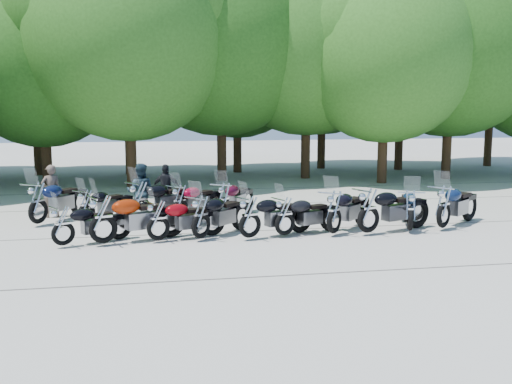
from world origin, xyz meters
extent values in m
plane|color=gray|center=(0.00, 0.00, 0.00)|extent=(90.00, 90.00, 0.00)
cylinder|color=#3A2614|center=(-7.25, 12.84, 1.65)|extent=(0.44, 0.44, 3.31)
sphere|color=#286319|center=(-7.25, 12.84, 5.32)|extent=(7.31, 7.31, 7.31)
cylinder|color=#3A2614|center=(-3.57, 11.24, 1.97)|extent=(0.44, 0.44, 3.93)
sphere|color=#357721|center=(-3.57, 11.24, 6.33)|extent=(8.70, 8.70, 8.70)
cylinder|color=#3A2614|center=(0.54, 13.09, 2.06)|extent=(0.44, 0.44, 4.13)
sphere|color=#286319|center=(0.54, 13.09, 6.64)|extent=(9.13, 9.13, 9.13)
cylinder|color=#3A2614|center=(4.61, 13.20, 2.05)|extent=(0.44, 0.44, 4.09)
sphere|color=#357721|center=(4.61, 13.20, 6.58)|extent=(9.04, 9.04, 9.04)
cylinder|color=#3A2614|center=(7.55, 10.82, 1.81)|extent=(0.44, 0.44, 3.62)
sphere|color=#357721|center=(7.55, 10.82, 5.82)|extent=(8.00, 8.00, 8.00)
cylinder|color=#3A2614|center=(11.20, 11.78, 1.99)|extent=(0.44, 0.44, 3.98)
sphere|color=#286319|center=(11.20, 11.78, 6.40)|extent=(8.79, 8.79, 8.79)
cylinder|color=#3A2614|center=(-8.29, 16.97, 1.76)|extent=(0.44, 0.44, 3.52)
sphere|color=#357721|center=(-8.29, 16.97, 5.66)|extent=(7.78, 7.78, 7.78)
cylinder|color=#3A2614|center=(-3.76, 16.43, 1.71)|extent=(0.44, 0.44, 3.42)
sphere|color=#286319|center=(-3.76, 16.43, 5.50)|extent=(7.56, 7.56, 7.56)
cylinder|color=#3A2614|center=(1.80, 16.47, 1.78)|extent=(0.44, 0.44, 3.56)
sphere|color=#286319|center=(1.80, 16.47, 5.73)|extent=(7.88, 7.88, 7.88)
cylinder|color=#3A2614|center=(6.69, 17.47, 1.88)|extent=(0.44, 0.44, 3.76)
sphere|color=#286319|center=(6.69, 17.47, 6.04)|extent=(8.31, 8.31, 8.31)
cylinder|color=#3A2614|center=(10.68, 16.09, 1.81)|extent=(0.44, 0.44, 3.63)
sphere|color=#357721|center=(10.68, 16.09, 5.83)|extent=(8.02, 8.02, 8.02)
cylinder|color=#3A2614|center=(16.61, 17.02, 2.19)|extent=(0.44, 0.44, 4.37)
sphere|color=#286319|center=(16.61, 17.02, 7.03)|extent=(9.67, 9.67, 9.67)
imported|color=brown|center=(-5.91, 4.70, 0.83)|extent=(0.71, 0.60, 1.66)
imported|color=#1D323E|center=(-3.17, 3.73, 0.87)|extent=(0.95, 0.80, 1.74)
imported|color=black|center=(-2.35, 4.72, 0.80)|extent=(1.00, 0.55, 1.61)
camera|label=1|loc=(-3.02, -14.65, 3.47)|focal=42.00mm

